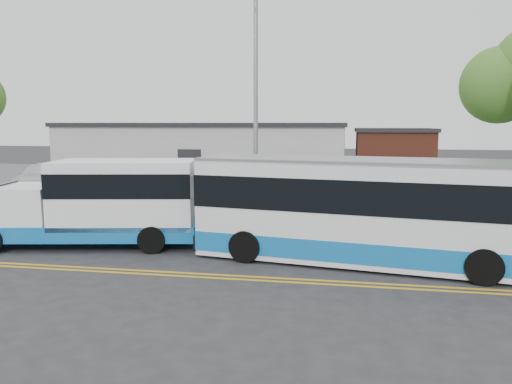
% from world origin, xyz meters
% --- Properties ---
extents(ground, '(140.00, 140.00, 0.00)m').
position_xyz_m(ground, '(0.00, 0.00, 0.00)').
color(ground, '#28282B').
rests_on(ground, ground).
extents(lane_line_north, '(70.00, 0.12, 0.01)m').
position_xyz_m(lane_line_north, '(0.00, -3.85, 0.01)').
color(lane_line_north, gold).
rests_on(lane_line_north, ground).
extents(lane_line_south, '(70.00, 0.12, 0.01)m').
position_xyz_m(lane_line_south, '(0.00, -4.15, 0.01)').
color(lane_line_south, gold).
rests_on(lane_line_south, ground).
extents(curb, '(80.00, 0.30, 0.15)m').
position_xyz_m(curb, '(0.00, 1.10, 0.07)').
color(curb, '#9E9B93').
rests_on(curb, ground).
extents(verge, '(80.00, 3.30, 0.10)m').
position_xyz_m(verge, '(0.00, 2.90, 0.05)').
color(verge, '#2B4617').
rests_on(verge, ground).
extents(parking_lot, '(80.00, 25.00, 0.10)m').
position_xyz_m(parking_lot, '(0.00, 17.00, 0.05)').
color(parking_lot, '#4C4C4F').
rests_on(parking_lot, ground).
extents(commercial_building, '(25.40, 10.40, 4.35)m').
position_xyz_m(commercial_building, '(-6.00, 27.00, 2.18)').
color(commercial_building, '#9E9E99').
rests_on(commercial_building, ground).
extents(brick_wing, '(6.30, 7.30, 3.90)m').
position_xyz_m(brick_wing, '(10.50, 26.00, 1.96)').
color(brick_wing, brown).
rests_on(brick_wing, ground).
extents(streetlight_near, '(0.35, 1.53, 9.50)m').
position_xyz_m(streetlight_near, '(3.00, 2.73, 5.23)').
color(streetlight_near, gray).
rests_on(streetlight_near, verge).
extents(shuttle_bus, '(8.15, 3.88, 3.01)m').
position_xyz_m(shuttle_bus, '(-1.73, -1.07, 1.61)').
color(shuttle_bus, '#116AB8').
rests_on(shuttle_bus, ground).
extents(transit_bus, '(11.87, 4.39, 3.22)m').
position_xyz_m(transit_bus, '(7.82, -1.80, 1.63)').
color(transit_bus, white).
rests_on(transit_bus, ground).
extents(pedestrian, '(0.72, 0.50, 1.91)m').
position_xyz_m(pedestrian, '(-1.68, 3.85, 1.05)').
color(pedestrian, black).
rests_on(pedestrian, verge).
extents(parked_car_a, '(3.11, 4.89, 1.52)m').
position_xyz_m(parked_car_a, '(-9.19, 13.01, 0.86)').
color(parked_car_a, '#A2A5A9').
rests_on(parked_car_a, parking_lot).
extents(parked_car_b, '(3.38, 5.53, 1.50)m').
position_xyz_m(parked_car_b, '(-13.22, 12.35, 0.85)').
color(parked_car_b, white).
rests_on(parked_car_b, parking_lot).
extents(grocery_bag_left, '(0.32, 0.32, 0.32)m').
position_xyz_m(grocery_bag_left, '(-1.98, 3.60, 0.26)').
color(grocery_bag_left, white).
rests_on(grocery_bag_left, verge).
extents(grocery_bag_right, '(0.32, 0.32, 0.32)m').
position_xyz_m(grocery_bag_right, '(-1.38, 4.10, 0.26)').
color(grocery_bag_right, white).
rests_on(grocery_bag_right, verge).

